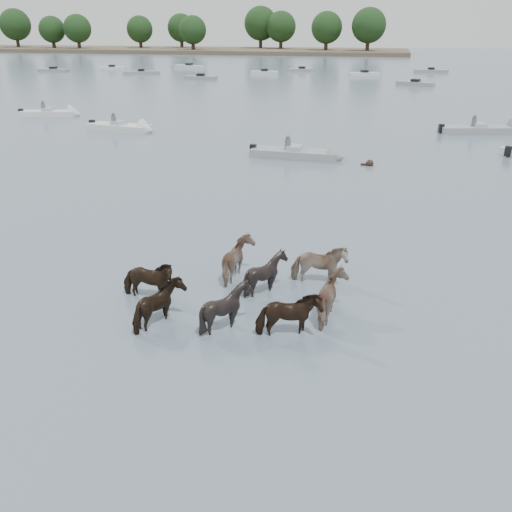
# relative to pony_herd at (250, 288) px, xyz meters

# --- Properties ---
(ground) EXTENTS (400.00, 400.00, 0.00)m
(ground) POSITION_rel_pony_herd_xyz_m (-1.62, -1.05, -0.52)
(ground) COLOR #4D606F
(ground) RESTS_ON ground
(shoreline) EXTENTS (160.00, 30.00, 1.00)m
(shoreline) POSITION_rel_pony_herd_xyz_m (-71.62, 148.95, -0.02)
(shoreline) COLOR #4C4233
(shoreline) RESTS_ON ground
(pony_herd) EXTENTS (7.01, 4.95, 1.44)m
(pony_herd) POSITION_rel_pony_herd_xyz_m (0.00, 0.00, 0.00)
(pony_herd) COLOR black
(pony_herd) RESTS_ON ground
(swimming_pony) EXTENTS (0.72, 0.44, 0.44)m
(swimming_pony) POSITION_rel_pony_herd_xyz_m (2.66, 17.85, -0.41)
(swimming_pony) COLOR black
(swimming_pony) RESTS_ON ground
(motorboat_a) EXTENTS (5.61, 2.43, 1.92)m
(motorboat_a) POSITION_rel_pony_herd_xyz_m (-15.26, 24.94, -0.29)
(motorboat_a) COLOR silver
(motorboat_a) RESTS_ON ground
(motorboat_b) EXTENTS (5.80, 1.96, 1.92)m
(motorboat_b) POSITION_rel_pony_herd_xyz_m (-1.00, 18.86, -0.29)
(motorboat_b) COLOR gray
(motorboat_b) RESTS_ON ground
(motorboat_c) EXTENTS (6.22, 2.92, 1.92)m
(motorboat_c) POSITION_rel_pony_herd_xyz_m (10.90, 30.15, -0.29)
(motorboat_c) COLOR gray
(motorboat_c) RESTS_ON ground
(motorboat_f) EXTENTS (5.36, 2.77, 1.92)m
(motorboat_f) POSITION_rel_pony_herd_xyz_m (-24.42, 30.38, -0.29)
(motorboat_f) COLOR silver
(motorboat_f) RESTS_ON ground
(distant_flotilla) EXTENTS (104.37, 28.34, 0.93)m
(distant_flotilla) POSITION_rel_pony_herd_xyz_m (-2.14, 75.61, -0.26)
(distant_flotilla) COLOR gray
(distant_flotilla) RESTS_ON ground
(treeline) EXTENTS (150.37, 23.76, 12.43)m
(treeline) POSITION_rel_pony_herd_xyz_m (-67.55, 149.43, 6.17)
(treeline) COLOR #382619
(treeline) RESTS_ON ground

